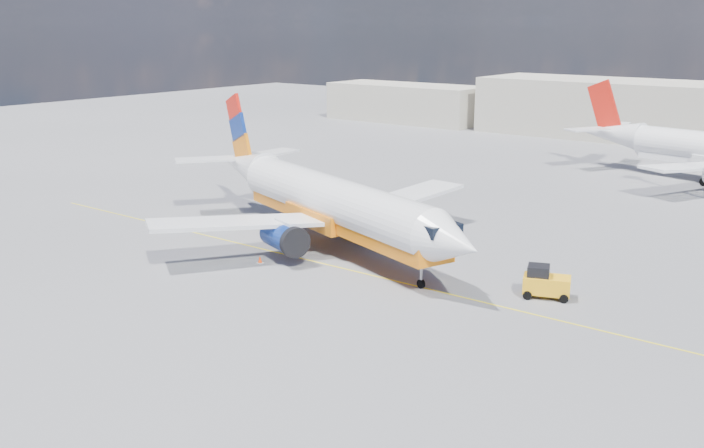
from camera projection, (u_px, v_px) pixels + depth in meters
The scene contains 6 objects.
ground at pixel (354, 290), 48.17m from camera, with size 240.00×240.00×0.00m, color #5C5C60.
taxi_line at pixel (382, 278), 50.46m from camera, with size 70.00×0.15×0.01m, color yellow.
terminal_annex at pixel (407, 103), 129.16m from camera, with size 26.00×10.00×6.00m, color beige.
main_jet at pixel (328, 202), 56.68m from camera, with size 33.29×25.25×10.12m.
gse_tug at pixel (545, 282), 46.74m from camera, with size 3.09×2.53×1.95m.
traffic_cone at pixel (260, 260), 53.53m from camera, with size 0.35×0.35×0.50m.
Camera 1 is at (28.00, -36.01, 16.03)m, focal length 40.00 mm.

